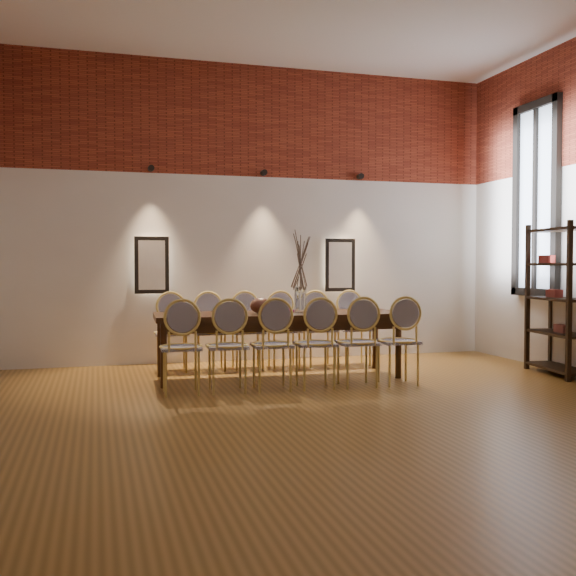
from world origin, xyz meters
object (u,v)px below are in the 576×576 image
object	(u,v)px
chair_far_b	(210,332)
chair_far_d	(284,330)
chair_far_f	(354,329)
book	(282,311)
chair_near_a	(181,347)
vase	(300,300)
bowl	(260,306)
chair_near_b	(227,346)
shelving_rack	(560,299)
chair_far_a	(172,333)
chair_near_e	(357,342)
chair_near_d	(315,344)
chair_far_c	(248,331)
chair_near_f	(398,341)
chair_near_c	(272,345)
chair_far_e	(319,330)
dining_table	(279,345)

from	to	relation	value
chair_far_b	chair_far_d	world-z (taller)	same
chair_far_f	book	distance (m)	1.29
chair_far_d	chair_far_f	size ratio (longest dim) A/B	1.00
chair_near_a	chair_far_f	distance (m)	2.77
vase	bowl	bearing A→B (deg)	-176.67
chair_far_d	chair_near_b	bearing A→B (deg)	57.35
chair_near_a	chair_far_d	bearing A→B (deg)	46.13
chair_near_a	vase	size ratio (longest dim) A/B	3.13
chair_far_d	shelving_rack	distance (m)	3.35
chair_far_b	chair_far_f	xyz separation A→B (m)	(1.88, -0.08, 0.00)
chair_far_a	chair_near_e	bearing A→B (deg)	142.03
chair_near_e	chair_near_d	bearing A→B (deg)	180.00
chair_far_c	chair_near_f	bearing A→B (deg)	133.87
chair_near_c	chair_far_c	size ratio (longest dim) A/B	1.00
bowl	chair_far_c	bearing A→B (deg)	88.38
chair_near_c	chair_near_f	distance (m)	1.41
chair_far_e	bowl	bearing A→B (deg)	40.20
chair_far_f	shelving_rack	size ratio (longest dim) A/B	0.52
chair_far_a	chair_far_f	world-z (taller)	same
chair_near_d	chair_far_a	distance (m)	2.03
chair_near_b	chair_far_d	size ratio (longest dim) A/B	1.00
chair_far_c	chair_far_d	size ratio (longest dim) A/B	1.00
chair_far_c	bowl	world-z (taller)	chair_far_c
chair_near_c	chair_far_d	xyz separation A→B (m)	(0.53, 1.44, 0.00)
chair_far_d	shelving_rack	size ratio (longest dim) A/B	0.52
chair_near_b	shelving_rack	size ratio (longest dim) A/B	0.52
chair_far_c	book	xyz separation A→B (m)	(0.27, -0.62, 0.30)
chair_far_a	chair_near_b	bearing A→B (deg)	107.76
chair_near_b	chair_near_f	size ratio (longest dim) A/B	1.00
book	shelving_rack	xyz separation A→B (m)	(3.18, -0.85, 0.14)
chair_far_d	chair_far_b	bearing A→B (deg)	0.00
chair_far_e	chair_far_d	bearing A→B (deg)	-0.00
chair_near_f	chair_near_b	bearing A→B (deg)	180.00
bowl	dining_table	bearing A→B (deg)	10.13
chair_near_d	chair_far_f	bearing A→B (deg)	57.35
chair_near_e	shelving_rack	distance (m)	2.62
shelving_rack	chair_near_c	bearing A→B (deg)	-172.19
chair_near_d	chair_far_e	bearing A→B (deg)	72.24
chair_near_d	chair_far_c	world-z (taller)	same
chair_near_b	book	world-z (taller)	chair_near_b
dining_table	chair_far_e	world-z (taller)	chair_far_e
chair_far_c	chair_near_c	bearing A→B (deg)	90.00
chair_far_e	book	xyz separation A→B (m)	(-0.66, -0.57, 0.30)
chair_near_c	chair_far_b	world-z (taller)	same
dining_table	chair_far_d	distance (m)	0.78
chair_near_c	chair_far_b	distance (m)	1.54
chair_near_c	chair_far_a	world-z (taller)	same
chair_near_d	chair_far_b	world-z (taller)	same
chair_near_d	bowl	world-z (taller)	chair_near_d
chair_near_f	chair_far_b	bearing A→B (deg)	142.03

